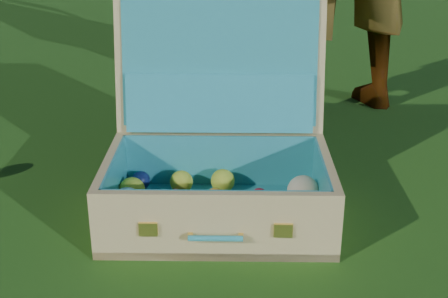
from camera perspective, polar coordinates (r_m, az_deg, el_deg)
ground at (r=1.74m, az=-0.65°, el=-3.54°), size 60.00×60.00×0.00m
suitcase at (r=1.57m, az=-0.65°, el=-0.49°), size 0.63×0.57×0.53m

